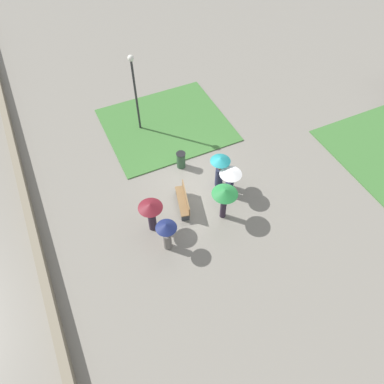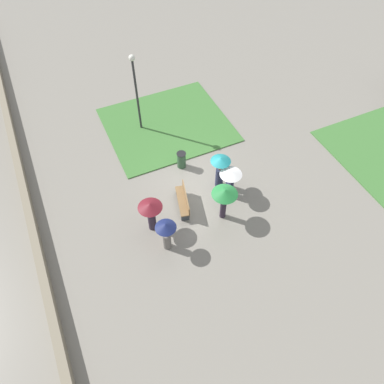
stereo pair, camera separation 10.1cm
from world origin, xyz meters
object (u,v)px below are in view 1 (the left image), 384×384
object	(u,v)px
lamp_post	(134,85)
trash_bin	(181,160)
crowd_person_white	(230,179)
park_bench	(184,200)
crowd_person_green	(225,195)
crowd_person_maroon	(151,211)
crowd_person_navy	(167,232)
crowd_person_teal	(220,168)

from	to	relation	value
lamp_post	trash_bin	size ratio (longest dim) A/B	4.91
trash_bin	crowd_person_white	xyz separation A→B (m)	(2.73, 1.34, 0.67)
park_bench	crowd_person_green	xyz separation A→B (m)	(1.30, 1.42, 1.06)
crowd_person_maroon	crowd_person_navy	distance (m)	1.25
crowd_person_navy	crowd_person_white	bearing A→B (deg)	165.68
crowd_person_green	crowd_person_white	size ratio (longest dim) A/B	1.12
park_bench	crowd_person_teal	world-z (taller)	crowd_person_teal
park_bench	crowd_person_white	world-z (taller)	crowd_person_white
crowd_person_maroon	crowd_person_teal	size ratio (longest dim) A/B	0.92
park_bench	crowd_person_navy	size ratio (longest dim) A/B	1.07
park_bench	crowd_person_teal	xyz separation A→B (m)	(-0.49, 2.14, 0.79)
crowd_person_green	crowd_person_maroon	world-z (taller)	crowd_person_green
lamp_post	crowd_person_maroon	bearing A→B (deg)	-15.35
crowd_person_green	crowd_person_navy	xyz separation A→B (m)	(0.46, -2.99, -0.34)
crowd_person_maroon	crowd_person_green	bearing A→B (deg)	-41.04
crowd_person_maroon	crowd_person_navy	xyz separation A→B (m)	(1.23, 0.22, -0.10)
park_bench	trash_bin	bearing A→B (deg)	172.87
crowd_person_green	crowd_person_teal	distance (m)	1.95
trash_bin	crowd_person_maroon	size ratio (longest dim) A/B	0.53
crowd_person_teal	park_bench	bearing A→B (deg)	153.17
lamp_post	crowd_person_maroon	xyz separation A→B (m)	(6.73, -1.85, -1.67)
park_bench	crowd_person_white	size ratio (longest dim) A/B	1.10
lamp_post	crowd_person_white	distance (m)	7.08
crowd_person_navy	trash_bin	bearing A→B (deg)	-156.35
crowd_person_green	crowd_person_maroon	size ratio (longest dim) A/B	1.07
park_bench	crowd_person_green	distance (m)	2.20
lamp_post	crowd_person_navy	distance (m)	8.31
trash_bin	crowd_person_green	distance (m)	3.93
crowd_person_teal	crowd_person_navy	bearing A→B (deg)	171.48
trash_bin	crowd_person_maroon	xyz separation A→B (m)	(2.99, -2.76, 0.81)
trash_bin	crowd_person_teal	xyz separation A→B (m)	(1.96, 1.19, 0.79)
lamp_post	crowd_person_teal	xyz separation A→B (m)	(5.70, 2.10, -1.70)
park_bench	crowd_person_white	distance (m)	2.41
crowd_person_white	trash_bin	bearing A→B (deg)	131.52
lamp_post	trash_bin	distance (m)	4.58
crowd_person_green	crowd_person_teal	bearing A→B (deg)	44.19
crowd_person_green	crowd_person_white	bearing A→B (deg)	25.71
lamp_post	crowd_person_green	xyz separation A→B (m)	(7.49, 1.37, -1.42)
crowd_person_navy	crowd_person_white	distance (m)	4.15
crowd_person_green	crowd_person_navy	size ratio (longest dim) A/B	1.09
trash_bin	crowd_person_teal	world-z (taller)	crowd_person_teal
crowd_person_navy	crowd_person_white	size ratio (longest dim) A/B	1.03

